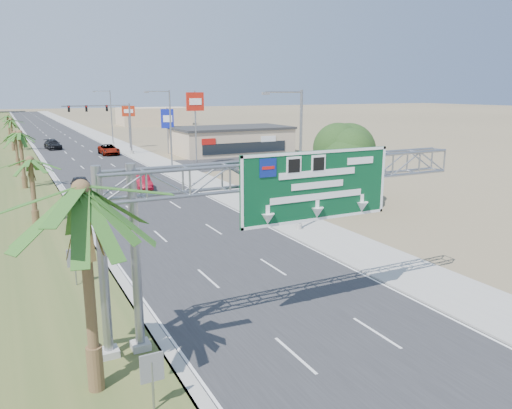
{
  "coord_description": "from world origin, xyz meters",
  "views": [
    {
      "loc": [
        -11.24,
        -7.8,
        9.94
      ],
      "look_at": [
        0.16,
        14.53,
        4.2
      ],
      "focal_mm": 35.0,
      "sensor_mm": 36.0,
      "label": 1
    }
  ],
  "objects_px": {
    "car_far": "(53,145)",
    "pole_sign_red_far": "(128,114)",
    "car_mid_lane": "(142,182)",
    "car_right_lane": "(109,150)",
    "store_building": "(232,141)",
    "car_left_lane": "(80,185)",
    "pole_sign_blue": "(167,120)",
    "pole_sign_red_near": "(195,107)",
    "sign_gantry": "(280,186)",
    "palm_near": "(81,191)",
    "signal_mast": "(117,124)"
  },
  "relations": [
    {
      "from": "palm_near",
      "to": "car_mid_lane",
      "type": "relative_size",
      "value": 1.93
    },
    {
      "from": "store_building",
      "to": "car_right_lane",
      "type": "relative_size",
      "value": 3.13
    },
    {
      "from": "car_mid_lane",
      "to": "pole_sign_red_near",
      "type": "relative_size",
      "value": 0.44
    },
    {
      "from": "sign_gantry",
      "to": "pole_sign_red_far",
      "type": "bearing_deg",
      "value": 81.91
    },
    {
      "from": "signal_mast",
      "to": "car_left_lane",
      "type": "distance_m",
      "value": 30.17
    },
    {
      "from": "car_mid_lane",
      "to": "car_right_lane",
      "type": "bearing_deg",
      "value": 89.05
    },
    {
      "from": "signal_mast",
      "to": "car_mid_lane",
      "type": "xyz_separation_m",
      "value": [
        -3.91,
        -29.47,
        -4.14
      ]
    },
    {
      "from": "store_building",
      "to": "pole_sign_blue",
      "type": "bearing_deg",
      "value": 158.39
    },
    {
      "from": "signal_mast",
      "to": "sign_gantry",
      "type": "bearing_deg",
      "value": -95.74
    },
    {
      "from": "pole_sign_red_near",
      "to": "pole_sign_blue",
      "type": "height_order",
      "value": "pole_sign_red_near"
    },
    {
      "from": "car_left_lane",
      "to": "car_right_lane",
      "type": "relative_size",
      "value": 0.79
    },
    {
      "from": "car_left_lane",
      "to": "car_mid_lane",
      "type": "distance_m",
      "value": 6.06
    },
    {
      "from": "car_right_lane",
      "to": "pole_sign_red_near",
      "type": "distance_m",
      "value": 20.72
    },
    {
      "from": "signal_mast",
      "to": "pole_sign_red_far",
      "type": "relative_size",
      "value": 1.36
    },
    {
      "from": "palm_near",
      "to": "car_far",
      "type": "height_order",
      "value": "palm_near"
    },
    {
      "from": "store_building",
      "to": "car_left_lane",
      "type": "distance_m",
      "value": 34.76
    },
    {
      "from": "palm_near",
      "to": "pole_sign_blue",
      "type": "bearing_deg",
      "value": 70.57
    },
    {
      "from": "palm_near",
      "to": "car_right_lane",
      "type": "bearing_deg",
      "value": 78.68
    },
    {
      "from": "palm_near",
      "to": "pole_sign_red_far",
      "type": "xyz_separation_m",
      "value": [
        18.2,
        72.7,
        -1.01
      ]
    },
    {
      "from": "car_far",
      "to": "pole_sign_red_far",
      "type": "xyz_separation_m",
      "value": [
        12.32,
        -4.55,
        5.13
      ]
    },
    {
      "from": "sign_gantry",
      "to": "car_left_lane",
      "type": "xyz_separation_m",
      "value": [
        -3.6,
        33.81,
        -5.29
      ]
    },
    {
      "from": "store_building",
      "to": "car_mid_lane",
      "type": "distance_m",
      "value": 31.37
    },
    {
      "from": "sign_gantry",
      "to": "car_left_lane",
      "type": "bearing_deg",
      "value": 96.08
    },
    {
      "from": "car_far",
      "to": "pole_sign_red_far",
      "type": "bearing_deg",
      "value": -26.9
    },
    {
      "from": "sign_gantry",
      "to": "signal_mast",
      "type": "bearing_deg",
      "value": 84.26
    },
    {
      "from": "car_right_lane",
      "to": "car_mid_lane",
      "type": "bearing_deg",
      "value": -94.75
    },
    {
      "from": "palm_near",
      "to": "pole_sign_red_far",
      "type": "relative_size",
      "value": 1.11
    },
    {
      "from": "car_far",
      "to": "pole_sign_blue",
      "type": "distance_m",
      "value": 22.67
    },
    {
      "from": "signal_mast",
      "to": "car_far",
      "type": "height_order",
      "value": "signal_mast"
    },
    {
      "from": "palm_near",
      "to": "store_building",
      "type": "distance_m",
      "value": 66.04
    },
    {
      "from": "pole_sign_red_near",
      "to": "palm_near",
      "type": "bearing_deg",
      "value": -114.1
    },
    {
      "from": "sign_gantry",
      "to": "car_far",
      "type": "xyz_separation_m",
      "value": [
        -2.26,
        75.32,
        -5.26
      ]
    },
    {
      "from": "palm_near",
      "to": "pole_sign_red_far",
      "type": "bearing_deg",
      "value": 75.95
    },
    {
      "from": "car_right_lane",
      "to": "pole_sign_red_near",
      "type": "height_order",
      "value": "pole_sign_red_near"
    },
    {
      "from": "car_left_lane",
      "to": "pole_sign_red_near",
      "type": "distance_m",
      "value": 21.63
    },
    {
      "from": "sign_gantry",
      "to": "pole_sign_blue",
      "type": "xyz_separation_m",
      "value": [
        13.64,
        59.81,
        -0.72
      ]
    },
    {
      "from": "car_left_lane",
      "to": "car_mid_lane",
      "type": "relative_size",
      "value": 1.05
    },
    {
      "from": "sign_gantry",
      "to": "store_building",
      "type": "relative_size",
      "value": 0.93
    },
    {
      "from": "sign_gantry",
      "to": "car_left_lane",
      "type": "relative_size",
      "value": 3.7
    },
    {
      "from": "sign_gantry",
      "to": "car_right_lane",
      "type": "distance_m",
      "value": 63.64
    },
    {
      "from": "sign_gantry",
      "to": "car_far",
      "type": "relative_size",
      "value": 3.06
    },
    {
      "from": "sign_gantry",
      "to": "pole_sign_red_near",
      "type": "distance_m",
      "value": 47.44
    },
    {
      "from": "signal_mast",
      "to": "store_building",
      "type": "relative_size",
      "value": 0.57
    },
    {
      "from": "pole_sign_red_near",
      "to": "pole_sign_blue",
      "type": "xyz_separation_m",
      "value": [
        0.53,
        14.24,
        -2.54
      ]
    },
    {
      "from": "palm_near",
      "to": "pole_sign_red_near",
      "type": "distance_m",
      "value": 52.03
    },
    {
      "from": "pole_sign_red_near",
      "to": "pole_sign_blue",
      "type": "distance_m",
      "value": 14.48
    },
    {
      "from": "car_mid_lane",
      "to": "pole_sign_red_near",
      "type": "bearing_deg",
      "value": 54.16
    },
    {
      "from": "sign_gantry",
      "to": "car_mid_lane",
      "type": "bearing_deg",
      "value": 85.91
    },
    {
      "from": "store_building",
      "to": "pole_sign_red_far",
      "type": "relative_size",
      "value": 2.38
    },
    {
      "from": "signal_mast",
      "to": "pole_sign_red_near",
      "type": "bearing_deg",
      "value": -67.37
    }
  ]
}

